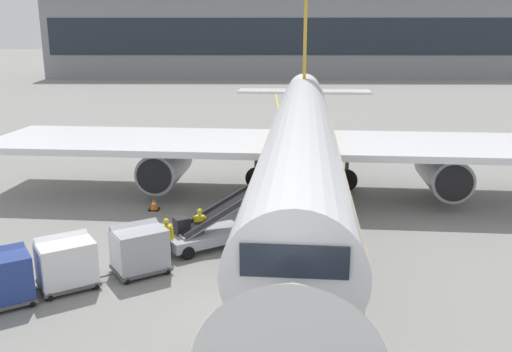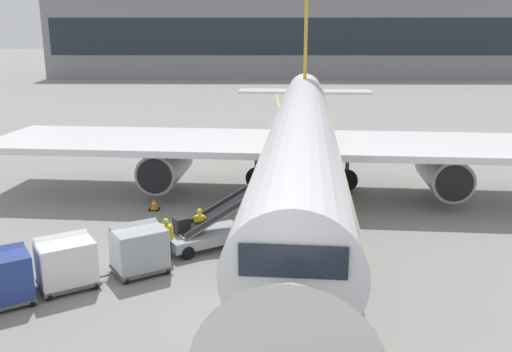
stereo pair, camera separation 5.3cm
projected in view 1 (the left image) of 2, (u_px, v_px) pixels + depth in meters
ground_plane at (235, 313)px, 17.98m from camera, size 600.00×600.00×0.00m
parked_airplane at (302, 136)px, 30.34m from camera, size 35.63×44.81×14.85m
belt_loader at (211, 228)px, 23.42m from camera, size 5.21×3.96×2.81m
baggage_cart_lead at (139, 248)px, 20.80m from camera, size 2.72×2.43×1.91m
baggage_cart_second at (66, 262)px, 19.57m from camera, size 2.72×2.43×1.91m
baggage_cart_third at (0, 277)px, 18.32m from camera, size 2.72×2.43×1.91m
ground_crew_by_loader at (200, 225)px, 23.27m from camera, size 0.56×0.31×1.74m
ground_crew_by_carts at (167, 236)px, 22.05m from camera, size 0.56×0.31×1.74m
safety_cone_engine_keepout at (154, 204)px, 28.38m from camera, size 0.55×0.55×0.63m
apron_guidance_line_lead_in at (297, 199)px, 30.37m from camera, size 0.20×110.00×0.01m
terminal_building at (289, 37)px, 115.59m from camera, size 98.21×20.22×16.43m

